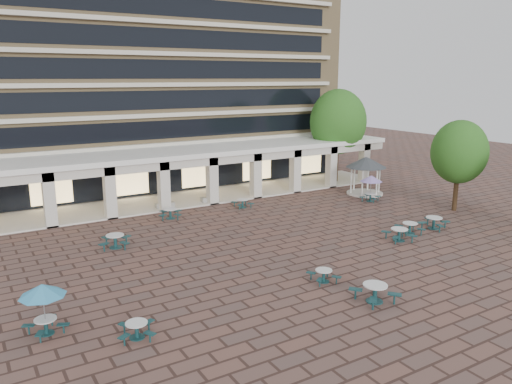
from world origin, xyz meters
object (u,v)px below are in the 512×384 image
picnic_table_1 (324,275)px  planter_right (210,196)px  gazebo (366,166)px  planter_left (165,203)px  picnic_table_2 (375,291)px

picnic_table_1 → planter_right: planter_right is taller
planter_right → gazebo: bearing=-18.4°
gazebo → planter_left: (-17.37, 4.45, -2.09)m
planter_left → planter_right: size_ratio=1.00×
planter_left → planter_right: planter_right is taller
picnic_table_1 → planter_left: 18.23m
picnic_table_1 → planter_right: size_ratio=1.10×
planter_right → picnic_table_1: bearing=-97.3°
picnic_table_1 → planter_left: (-1.65, 18.15, 0.06)m
planter_right → picnic_table_2: bearing=-94.7°
gazebo → planter_right: (-13.39, 4.45, -1.98)m
picnic_table_2 → planter_left: bearing=100.1°
picnic_table_2 → planter_left: (-2.22, 21.25, -0.06)m
picnic_table_1 → gazebo: (15.72, 13.70, 2.15)m
planter_left → gazebo: bearing=-14.4°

